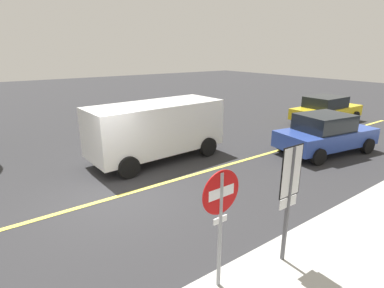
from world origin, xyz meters
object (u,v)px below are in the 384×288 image
(stop_sign, at_px, (220,212))
(white_van, at_px, (157,127))
(speed_limit_sign, at_px, (290,185))
(car_yellow_behind_van, at_px, (326,109))
(car_blue_mid_road, at_px, (325,133))

(stop_sign, relative_size, white_van, 0.44)
(speed_limit_sign, xyz_separation_m, white_van, (1.08, 6.89, -0.50))
(white_van, xyz_separation_m, car_yellow_behind_van, (11.02, -0.41, -0.48))
(white_van, height_order, car_blue_mid_road, white_van)
(stop_sign, bearing_deg, white_van, 69.02)
(stop_sign, bearing_deg, speed_limit_sign, -8.36)
(stop_sign, distance_m, speed_limit_sign, 1.51)
(car_yellow_behind_van, bearing_deg, car_blue_mid_road, -149.07)
(stop_sign, height_order, white_van, stop_sign)
(white_van, bearing_deg, stop_sign, -110.98)
(speed_limit_sign, relative_size, car_blue_mid_road, 0.57)
(speed_limit_sign, bearing_deg, white_van, 81.11)
(speed_limit_sign, distance_m, car_blue_mid_road, 7.95)
(speed_limit_sign, xyz_separation_m, car_blue_mid_road, (7.09, 3.48, -0.94))
(car_blue_mid_road, relative_size, car_yellow_behind_van, 0.96)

